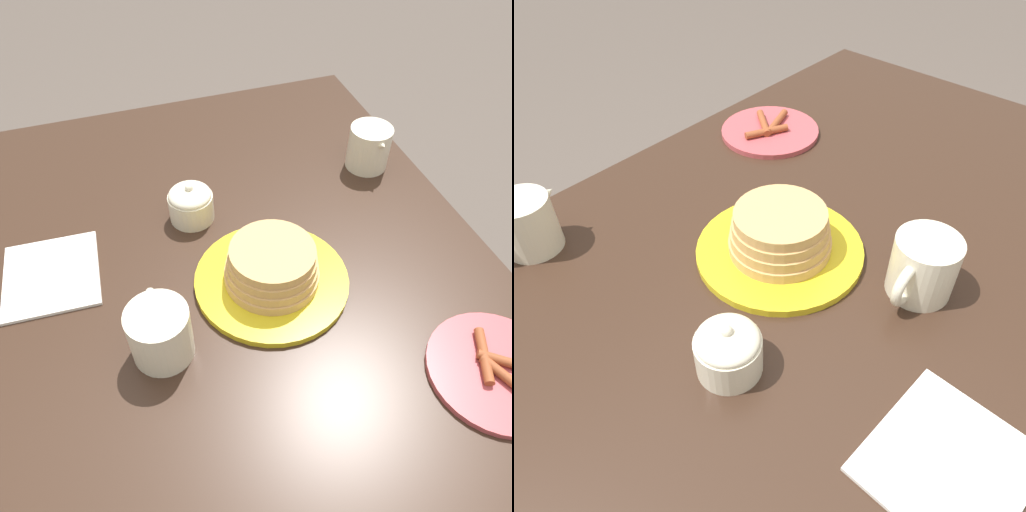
{
  "view_description": "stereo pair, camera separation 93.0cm",
  "coord_description": "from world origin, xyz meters",
  "views": [
    {
      "loc": [
        -0.43,
        0.15,
        1.36
      ],
      "look_at": [
        0.1,
        -0.02,
        0.75
      ],
      "focal_mm": 35.0,
      "sensor_mm": 36.0,
      "label": 1
    },
    {
      "loc": [
        0.48,
        0.31,
        1.24
      ],
      "look_at": [
        0.1,
        -0.02,
        0.75
      ],
      "focal_mm": 35.0,
      "sensor_mm": 36.0,
      "label": 2
    }
  ],
  "objects": [
    {
      "name": "coffee_mug",
      "position": [
        -0.01,
        0.15,
        0.77
      ],
      "size": [
        0.12,
        0.09,
        0.09
      ],
      "color": "beige",
      "rests_on": "dining_table"
    },
    {
      "name": "sugar_bowl",
      "position": [
        0.25,
        0.05,
        0.76
      ],
      "size": [
        0.08,
        0.08,
        0.08
      ],
      "color": "beige",
      "rests_on": "dining_table"
    },
    {
      "name": "dining_table",
      "position": [
        0.0,
        0.0,
        0.61
      ],
      "size": [
        1.32,
        0.85,
        0.72
      ],
      "color": "#332116",
      "rests_on": "ground_plane"
    },
    {
      "name": "pancake_plate",
      "position": [
        0.06,
        -0.04,
        0.76
      ],
      "size": [
        0.25,
        0.25,
        0.08
      ],
      "color": "gold",
      "rests_on": "dining_table"
    },
    {
      "name": "creamer_pitcher",
      "position": [
        0.29,
        -0.33,
        0.77
      ],
      "size": [
        0.12,
        0.08,
        0.1
      ],
      "color": "beige",
      "rests_on": "dining_table"
    },
    {
      "name": "side_plate_bacon",
      "position": [
        -0.2,
        -0.28,
        0.73
      ],
      "size": [
        0.2,
        0.2,
        0.02
      ],
      "color": "#B2474C",
      "rests_on": "dining_table"
    },
    {
      "name": "ground_plane",
      "position": [
        0.0,
        0.0,
        0.0
      ],
      "size": [
        8.0,
        8.0,
        0.0
      ],
      "primitive_type": "plane",
      "color": "#51473F"
    },
    {
      "name": "napkin",
      "position": [
        0.19,
        0.3,
        0.73
      ],
      "size": [
        0.17,
        0.16,
        0.01
      ],
      "color": "silver",
      "rests_on": "dining_table"
    }
  ]
}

